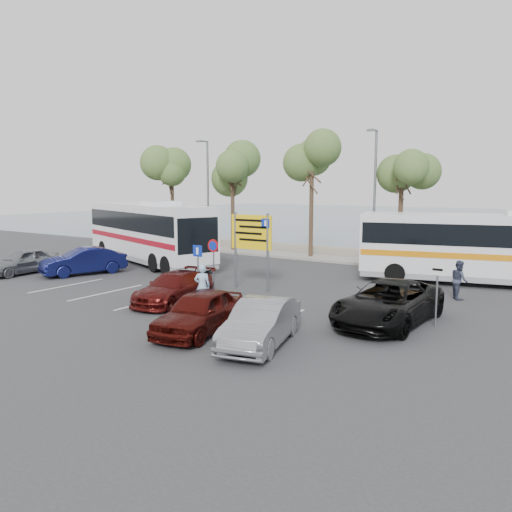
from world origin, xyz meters
The scene contains 25 objects.
ground centered at (0.00, 0.00, 0.00)m, with size 120.00×120.00×0.00m, color #323235.
kerb_strip centered at (0.00, 14.00, 0.07)m, with size 44.00×2.40×0.15m, color gray.
seawall centered at (0.00, 16.00, 0.30)m, with size 48.00×0.80×0.60m, color gray.
sea centered at (0.00, 60.00, 0.01)m, with size 140.00×140.00×0.00m, color #455B6F.
tree_far_left centered at (-14.00, 14.00, 6.33)m, with size 3.20×3.20×7.60m.
tree_left centered at (-8.00, 14.00, 6.00)m, with size 3.20×3.20×7.20m.
tree_mid centered at (-1.50, 14.00, 6.65)m, with size 3.20×3.20×8.00m.
tree_right centered at (4.50, 14.00, 6.17)m, with size 3.20×3.20×7.40m.
street_lamp_left centered at (-10.00, 13.52, 4.60)m, with size 0.45×1.15×8.01m.
street_lamp_right centered at (3.00, 13.52, 4.60)m, with size 0.45×1.15×8.01m.
direction_sign centered at (1.00, 3.20, 2.43)m, with size 2.20×0.12×3.60m.
sign_no_stop centered at (-0.60, 2.38, 1.58)m, with size 0.60×0.08×2.35m.
sign_parking centered at (-0.20, 0.79, 1.47)m, with size 0.50×0.07×2.25m.
sign_taxi centered at (9.80, 1.49, 1.42)m, with size 0.50×0.07×2.20m.
lane_markings centered at (-1.14, -1.00, 0.00)m, with size 12.02×4.20×0.01m, color silver, non-canonical shape.
coach_bus_left centered at (-9.18, 6.50, 1.83)m, with size 12.84×6.76×3.95m.
coach_bus_right centered at (9.86, 10.50, 1.71)m, with size 12.07×5.12×3.68m.
car_silver_a centered at (-12.00, -0.27, 0.70)m, with size 1.65×4.10×1.40m, color gray.
car_blue centered at (-9.00, 1.50, 0.74)m, with size 1.56×4.47×1.47m, color #10154D.
car_maroon centered at (-0.17, -0.79, 0.63)m, with size 1.76×4.34×1.26m, color #4D0E0C.
car_red centered at (3.50, -3.50, 0.71)m, with size 1.67×4.16×1.42m, color #420D09.
suv_black centered at (8.30, 1.00, 0.75)m, with size 2.49×5.41×1.50m, color black.
car_silver_b centered at (5.90, -3.50, 0.69)m, with size 1.45×4.17×1.37m, color gray.
pedestrian_near centered at (1.31, -0.74, 0.86)m, with size 0.63×0.41×1.72m, color #98BBDD.
pedestrian_far centered at (9.51, 6.50, 0.83)m, with size 0.81×0.63×1.67m, color #343A4E.
Camera 1 is at (13.90, -15.78, 4.77)m, focal length 35.00 mm.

